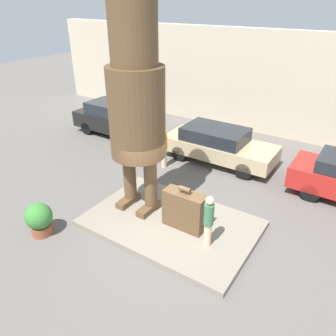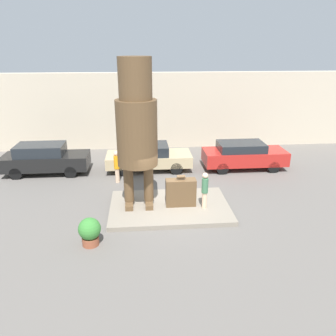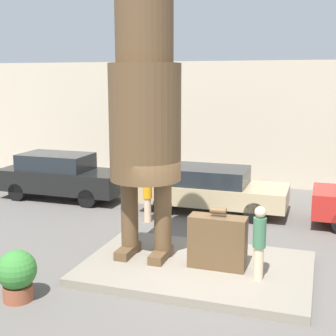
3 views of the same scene
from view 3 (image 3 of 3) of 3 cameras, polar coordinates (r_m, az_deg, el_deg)
ground_plane at (r=10.94m, az=3.50°, el=-12.54°), size 60.00×60.00×0.00m
pedestal at (r=10.90m, az=3.51°, el=-12.09°), size 5.08×3.35×0.19m
building_backdrop at (r=19.32m, az=10.84°, el=5.29°), size 28.00×0.60×5.01m
statue_figure at (r=10.62m, az=-2.83°, el=7.61°), size 1.64×1.64×6.07m
giant_suitcase at (r=10.54m, az=6.05°, el=-8.93°), size 1.27×0.48×1.38m
tourist at (r=9.97m, az=11.07°, el=-8.60°), size 0.27×0.27×1.59m
parked_car_black at (r=17.39m, az=-12.96°, el=-0.89°), size 4.56×1.71×1.66m
parked_car_tan at (r=15.40m, az=5.39°, el=-2.46°), size 4.72×1.90×1.47m
planter_pot at (r=9.92m, az=-17.94°, el=-12.18°), size 0.79×0.79×1.03m
worker_hivis at (r=14.23m, az=-2.51°, el=-3.02°), size 0.29×0.29×1.68m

